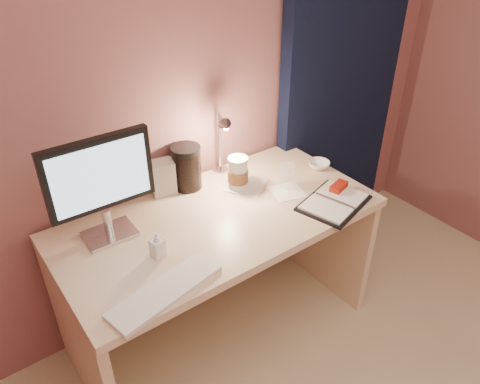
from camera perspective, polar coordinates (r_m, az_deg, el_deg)
room at (r=2.63m, az=11.06°, el=15.05°), size 3.50×3.50×3.50m
desk at (r=2.22m, az=-3.57°, el=-6.75°), size 1.40×0.70×0.73m
monitor at (r=1.85m, az=-16.73°, el=1.38°), size 0.42×0.15×0.44m
keyboard at (r=1.70m, az=-9.06°, el=-11.84°), size 0.45×0.21×0.02m
planner at (r=2.15m, az=11.42°, el=-1.08°), size 0.36×0.31×0.05m
paper_b at (r=2.20m, az=5.80°, el=0.04°), size 0.18×0.18×0.00m
paper_c at (r=2.23m, az=0.73°, el=0.84°), size 0.24×0.24×0.00m
coffee_cup at (r=2.19m, az=-0.25°, el=2.28°), size 0.10×0.10×0.16m
clear_cup at (r=2.21m, az=5.74°, el=1.98°), size 0.07×0.07×0.12m
bowl at (r=2.41m, az=9.59°, el=3.30°), size 0.12×0.12×0.03m
lotion_bottle at (r=1.82m, az=-10.07°, el=-6.29°), size 0.06×0.06×0.11m
dark_jar at (r=2.19m, az=-6.49°, el=2.76°), size 0.13×0.13×0.19m
product_box at (r=2.17m, az=-9.44°, el=1.74°), size 0.12×0.11×0.16m
desk_lamp at (r=2.21m, az=-0.70°, el=6.69°), size 0.13×0.21×0.34m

